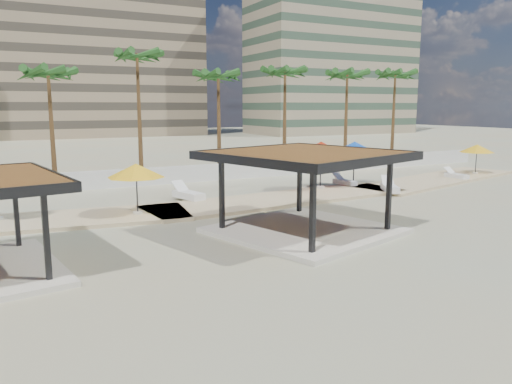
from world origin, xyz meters
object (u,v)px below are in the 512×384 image
Objects in this scene: pavilion_central at (305,185)px; lounger_d at (456,175)px; lounger_c at (344,182)px; lounger_a at (188,194)px; lounger_b at (390,188)px; umbrella_c at (321,148)px.

pavilion_central is 4.47× the size of lounger_d.
lounger_d reaches higher than lounger_c.
lounger_a is 1.29× the size of lounger_c.
lounger_a is at bearing 103.90° from lounger_b.
pavilion_central is 19.87m from lounger_d.
lounger_c is (10.99, -0.01, -0.05)m from lounger_a.
lounger_d is (20.13, -1.27, -0.04)m from lounger_a.
lounger_a is at bearing 85.84° from pavilion_central.
lounger_b is 3.51m from lounger_c.
umbrella_c is 3.35m from lounger_c.
lounger_a is at bearing 176.54° from umbrella_c.
lounger_a is 12.33m from lounger_b.
lounger_b is at bearing -42.26° from umbrella_c.
umbrella_c reaches higher than lounger_a.
pavilion_central is at bearing 177.63° from lounger_a.
lounger_c is (-0.87, 3.40, -0.03)m from lounger_b.
lounger_b is 8.55m from lounger_d.
lounger_a is (-1.93, 9.06, -1.68)m from pavilion_central.
lounger_c is (9.05, 9.05, -1.73)m from pavilion_central.
lounger_c is 1.01× the size of lounger_d.
pavilion_central reaches higher than lounger_b.
lounger_d is (8.28, 2.14, -0.03)m from lounger_b.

